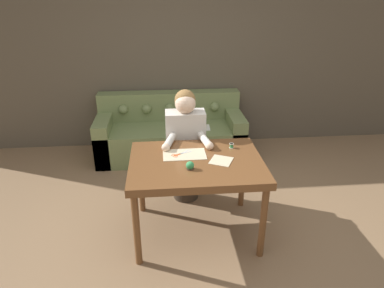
% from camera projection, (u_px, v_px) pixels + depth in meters
% --- Properties ---
extents(ground_plane, '(16.00, 16.00, 0.00)m').
position_uv_depth(ground_plane, '(206.00, 239.00, 3.26)').
color(ground_plane, '#846647').
extents(wall_back, '(8.00, 0.06, 2.60)m').
position_uv_depth(wall_back, '(187.00, 56.00, 4.79)').
color(wall_back, brown).
rests_on(wall_back, ground_plane).
extents(dining_table, '(1.19, 0.90, 0.78)m').
position_uv_depth(dining_table, '(196.00, 168.00, 3.08)').
color(dining_table, brown).
rests_on(dining_table, ground_plane).
extents(couch, '(1.99, 0.82, 0.84)m').
position_uv_depth(couch, '(170.00, 134.00, 4.81)').
color(couch, olive).
rests_on(couch, ground_plane).
extents(person, '(0.49, 0.57, 1.25)m').
position_uv_depth(person, '(186.00, 146.00, 3.64)').
color(person, '#33281E').
rests_on(person, ground_plane).
extents(pattern_paper_main, '(0.40, 0.24, 0.00)m').
position_uv_depth(pattern_paper_main, '(184.00, 154.00, 3.15)').
color(pattern_paper_main, beige).
rests_on(pattern_paper_main, dining_table).
extents(pattern_paper_offcut, '(0.25, 0.25, 0.00)m').
position_uv_depth(pattern_paper_offcut, '(221.00, 161.00, 3.04)').
color(pattern_paper_offcut, beige).
rests_on(pattern_paper_offcut, dining_table).
extents(scissors, '(0.20, 0.15, 0.01)m').
position_uv_depth(scissors, '(178.00, 155.00, 3.15)').
color(scissors, silver).
rests_on(scissors, dining_table).
extents(thread_spool, '(0.04, 0.04, 0.05)m').
position_uv_depth(thread_spool, '(231.00, 146.00, 3.28)').
color(thread_spool, '#338C4C').
rests_on(thread_spool, dining_table).
extents(pin_cushion, '(0.07, 0.07, 0.07)m').
position_uv_depth(pin_cushion, '(190.00, 166.00, 2.89)').
color(pin_cushion, '#4C3828').
rests_on(pin_cushion, dining_table).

